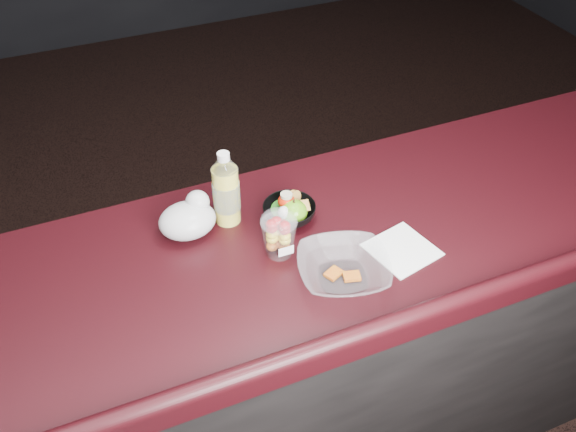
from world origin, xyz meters
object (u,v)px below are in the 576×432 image
Objects in this scene: fruit_cup at (279,233)px; takeout_bowl at (343,269)px; snack_bowl at (289,211)px; lemonade_bottle at (226,193)px; green_apple at (294,212)px.

fruit_cup is 0.48× the size of takeout_bowl.
fruit_cup reaches higher than snack_bowl.
lemonade_bottle reaches higher than fruit_cup.
snack_bowl reaches higher than takeout_bowl.
lemonade_bottle is at bearing 120.80° from takeout_bowl.
lemonade_bottle is 0.18m from snack_bowl.
snack_bowl is at bearing -21.52° from lemonade_bottle.
green_apple is at bearing -68.75° from snack_bowl.
lemonade_bottle reaches higher than takeout_bowl.
snack_bowl is (0.16, -0.06, -0.07)m from lemonade_bottle.
takeout_bowl is (0.11, -0.15, -0.04)m from fruit_cup.
lemonade_bottle is at bearing 158.48° from snack_bowl.
lemonade_bottle is 1.65× the size of fruit_cup.
takeout_bowl is at bearing -83.16° from green_apple.
fruit_cup is 1.73× the size of green_apple.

